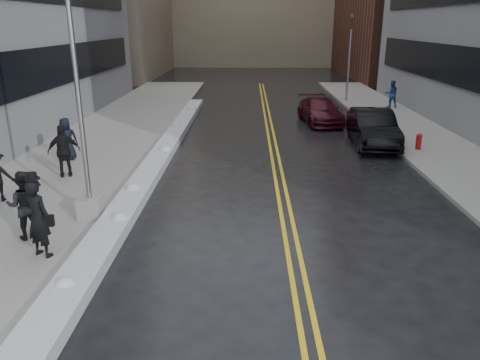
{
  "coord_description": "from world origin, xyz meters",
  "views": [
    {
      "loc": [
        1.34,
        -10.65,
        5.59
      ],
      "look_at": [
        1.09,
        2.07,
        1.3
      ],
      "focal_mm": 35.0,
      "sensor_mm": 36.0,
      "label": 1
    }
  ],
  "objects_px": {
    "pedestrian_east": "(391,94)",
    "car_black": "(373,128)",
    "pedestrian_b": "(25,205)",
    "car_maroon": "(320,111)",
    "pedestrian_fedora": "(38,218)",
    "fire_hydrant": "(419,141)",
    "lamppost": "(83,138)",
    "pedestrian_c": "(66,139)",
    "pedestrian_d": "(64,151)",
    "traffic_signal": "(349,55)"
  },
  "relations": [
    {
      "from": "lamppost",
      "to": "pedestrian_east",
      "type": "distance_m",
      "value": 23.91
    },
    {
      "from": "car_black",
      "to": "pedestrian_b",
      "type": "bearing_deg",
      "value": -134.45
    },
    {
      "from": "pedestrian_b",
      "to": "pedestrian_c",
      "type": "height_order",
      "value": "pedestrian_b"
    },
    {
      "from": "pedestrian_d",
      "to": "pedestrian_east",
      "type": "relative_size",
      "value": 1.08
    },
    {
      "from": "traffic_signal",
      "to": "car_black",
      "type": "relative_size",
      "value": 1.17
    },
    {
      "from": "pedestrian_d",
      "to": "pedestrian_c",
      "type": "bearing_deg",
      "value": -93.38
    },
    {
      "from": "lamppost",
      "to": "pedestrian_c",
      "type": "distance_m",
      "value": 6.84
    },
    {
      "from": "pedestrian_b",
      "to": "pedestrian_east",
      "type": "height_order",
      "value": "pedestrian_b"
    },
    {
      "from": "pedestrian_b",
      "to": "pedestrian_east",
      "type": "relative_size",
      "value": 1.03
    },
    {
      "from": "pedestrian_b",
      "to": "car_maroon",
      "type": "height_order",
      "value": "pedestrian_b"
    },
    {
      "from": "fire_hydrant",
      "to": "pedestrian_fedora",
      "type": "bearing_deg",
      "value": -140.68
    },
    {
      "from": "fire_hydrant",
      "to": "pedestrian_d",
      "type": "bearing_deg",
      "value": -163.74
    },
    {
      "from": "pedestrian_east",
      "to": "car_black",
      "type": "relative_size",
      "value": 0.35
    },
    {
      "from": "car_black",
      "to": "pedestrian_east",
      "type": "bearing_deg",
      "value": 72.65
    },
    {
      "from": "traffic_signal",
      "to": "lamppost",
      "type": "bearing_deg",
      "value": -118.21
    },
    {
      "from": "pedestrian_c",
      "to": "car_black",
      "type": "bearing_deg",
      "value": 174.04
    },
    {
      "from": "pedestrian_c",
      "to": "pedestrian_d",
      "type": "xyz_separation_m",
      "value": [
        0.75,
        -2.22,
        0.09
      ]
    },
    {
      "from": "lamppost",
      "to": "pedestrian_east",
      "type": "bearing_deg",
      "value": 53.42
    },
    {
      "from": "pedestrian_d",
      "to": "pedestrian_east",
      "type": "height_order",
      "value": "pedestrian_d"
    },
    {
      "from": "fire_hydrant",
      "to": "car_black",
      "type": "height_order",
      "value": "car_black"
    },
    {
      "from": "pedestrian_d",
      "to": "car_maroon",
      "type": "relative_size",
      "value": 0.4
    },
    {
      "from": "fire_hydrant",
      "to": "traffic_signal",
      "type": "xyz_separation_m",
      "value": [
        -0.5,
        14.0,
        2.85
      ]
    },
    {
      "from": "lamppost",
      "to": "fire_hydrant",
      "type": "bearing_deg",
      "value": 33.04
    },
    {
      "from": "traffic_signal",
      "to": "pedestrian_b",
      "type": "height_order",
      "value": "traffic_signal"
    },
    {
      "from": "lamppost",
      "to": "pedestrian_c",
      "type": "xyz_separation_m",
      "value": [
        -2.89,
        6.01,
        -1.5
      ]
    },
    {
      "from": "pedestrian_c",
      "to": "car_black",
      "type": "distance_m",
      "value": 13.82
    },
    {
      "from": "pedestrian_fedora",
      "to": "pedestrian_d",
      "type": "xyz_separation_m",
      "value": [
        -1.73,
        6.2,
        -0.01
      ]
    },
    {
      "from": "pedestrian_b",
      "to": "pedestrian_c",
      "type": "relative_size",
      "value": 1.05
    },
    {
      "from": "pedestrian_c",
      "to": "pedestrian_east",
      "type": "xyz_separation_m",
      "value": [
        17.11,
        13.15,
        0.02
      ]
    },
    {
      "from": "fire_hydrant",
      "to": "pedestrian_d",
      "type": "height_order",
      "value": "pedestrian_d"
    },
    {
      "from": "pedestrian_fedora",
      "to": "car_maroon",
      "type": "relative_size",
      "value": 0.41
    },
    {
      "from": "car_black",
      "to": "car_maroon",
      "type": "height_order",
      "value": "car_black"
    },
    {
      "from": "fire_hydrant",
      "to": "pedestrian_d",
      "type": "relative_size",
      "value": 0.37
    },
    {
      "from": "pedestrian_d",
      "to": "car_maroon",
      "type": "bearing_deg",
      "value": -157.49
    },
    {
      "from": "pedestrian_b",
      "to": "car_maroon",
      "type": "bearing_deg",
      "value": -137.16
    },
    {
      "from": "lamppost",
      "to": "pedestrian_b",
      "type": "relative_size",
      "value": 4.11
    },
    {
      "from": "pedestrian_d",
      "to": "pedestrian_east",
      "type": "xyz_separation_m",
      "value": [
        16.36,
        15.38,
        -0.08
      ]
    },
    {
      "from": "pedestrian_d",
      "to": "car_black",
      "type": "relative_size",
      "value": 0.38
    },
    {
      "from": "pedestrian_fedora",
      "to": "pedestrian_east",
      "type": "bearing_deg",
      "value": -100.74
    },
    {
      "from": "pedestrian_fedora",
      "to": "pedestrian_b",
      "type": "bearing_deg",
      "value": -28.2
    },
    {
      "from": "pedestrian_east",
      "to": "pedestrian_b",
      "type": "bearing_deg",
      "value": 53.76
    },
    {
      "from": "pedestrian_b",
      "to": "pedestrian_c",
      "type": "bearing_deg",
      "value": -92.32
    },
    {
      "from": "traffic_signal",
      "to": "car_maroon",
      "type": "xyz_separation_m",
      "value": [
        -3.0,
        -7.42,
        -2.7
      ]
    },
    {
      "from": "pedestrian_d",
      "to": "car_maroon",
      "type": "distance_m",
      "value": 15.37
    },
    {
      "from": "car_black",
      "to": "car_maroon",
      "type": "xyz_separation_m",
      "value": [
        -1.73,
        5.29,
        -0.14
      ]
    },
    {
      "from": "fire_hydrant",
      "to": "pedestrian_east",
      "type": "height_order",
      "value": "pedestrian_east"
    },
    {
      "from": "pedestrian_fedora",
      "to": "pedestrian_east",
      "type": "relative_size",
      "value": 1.09
    },
    {
      "from": "fire_hydrant",
      "to": "lamppost",
      "type": "bearing_deg",
      "value": -146.96
    },
    {
      "from": "pedestrian_c",
      "to": "pedestrian_b",
      "type": "bearing_deg",
      "value": 83.15
    },
    {
      "from": "fire_hydrant",
      "to": "car_black",
      "type": "bearing_deg",
      "value": 143.95
    }
  ]
}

